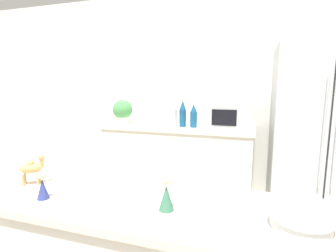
{
  "coord_description": "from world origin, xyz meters",
  "views": [
    {
      "loc": [
        0.58,
        -0.6,
        1.41
      ],
      "look_at": [
        -0.07,
        1.38,
        1.08
      ],
      "focal_mm": 28.0,
      "sensor_mm": 36.0,
      "label": 1
    }
  ],
  "objects_px": {
    "wise_man_figurine_blue": "(43,187)",
    "wise_man_figurine_crimson": "(166,195)",
    "paper_towel_roll": "(142,115)",
    "fruit_bowl": "(301,220)",
    "microwave": "(230,116)",
    "refrigerator": "(319,136)",
    "potted_plant": "(123,111)",
    "camel_figurine": "(32,167)",
    "back_bottle_2": "(174,114)",
    "back_bottle_1": "(183,114)",
    "back_bottle_0": "(183,114)",
    "back_bottle_3": "(194,116)"
  },
  "relations": [
    {
      "from": "microwave",
      "to": "wise_man_figurine_crimson",
      "type": "relative_size",
      "value": 3.42
    },
    {
      "from": "wise_man_figurine_blue",
      "to": "wise_man_figurine_crimson",
      "type": "height_order",
      "value": "wise_man_figurine_crimson"
    },
    {
      "from": "wise_man_figurine_crimson",
      "to": "paper_towel_roll",
      "type": "bearing_deg",
      "value": 115.84
    },
    {
      "from": "back_bottle_1",
      "to": "fruit_bowl",
      "type": "relative_size",
      "value": 1.29
    },
    {
      "from": "back_bottle_0",
      "to": "wise_man_figurine_crimson",
      "type": "distance_m",
      "value": 2.1
    },
    {
      "from": "fruit_bowl",
      "to": "wise_man_figurine_crimson",
      "type": "distance_m",
      "value": 0.48
    },
    {
      "from": "back_bottle_2",
      "to": "wise_man_figurine_blue",
      "type": "bearing_deg",
      "value": -88.86
    },
    {
      "from": "back_bottle_2",
      "to": "potted_plant",
      "type": "bearing_deg",
      "value": 176.49
    },
    {
      "from": "potted_plant",
      "to": "back_bottle_0",
      "type": "height_order",
      "value": "back_bottle_0"
    },
    {
      "from": "back_bottle_0",
      "to": "microwave",
      "type": "bearing_deg",
      "value": 7.15
    },
    {
      "from": "paper_towel_roll",
      "to": "camel_figurine",
      "type": "bearing_deg",
      "value": -81.47
    },
    {
      "from": "potted_plant",
      "to": "paper_towel_roll",
      "type": "xyz_separation_m",
      "value": [
        0.26,
        0.03,
        -0.05
      ]
    },
    {
      "from": "fruit_bowl",
      "to": "wise_man_figurine_blue",
      "type": "bearing_deg",
      "value": -175.17
    },
    {
      "from": "potted_plant",
      "to": "wise_man_figurine_crimson",
      "type": "bearing_deg",
      "value": -58.4
    },
    {
      "from": "back_bottle_1",
      "to": "fruit_bowl",
      "type": "height_order",
      "value": "back_bottle_1"
    },
    {
      "from": "back_bottle_0",
      "to": "back_bottle_2",
      "type": "distance_m",
      "value": 0.1
    },
    {
      "from": "paper_towel_roll",
      "to": "back_bottle_0",
      "type": "relative_size",
      "value": 0.71
    },
    {
      "from": "paper_towel_roll",
      "to": "refrigerator",
      "type": "bearing_deg",
      "value": -2.5
    },
    {
      "from": "back_bottle_3",
      "to": "refrigerator",
      "type": "bearing_deg",
      "value": -1.2
    },
    {
      "from": "refrigerator",
      "to": "fruit_bowl",
      "type": "height_order",
      "value": "refrigerator"
    },
    {
      "from": "paper_towel_roll",
      "to": "back_bottle_2",
      "type": "distance_m",
      "value": 0.45
    },
    {
      "from": "potted_plant",
      "to": "fruit_bowl",
      "type": "bearing_deg",
      "value": -49.52
    },
    {
      "from": "refrigerator",
      "to": "back_bottle_1",
      "type": "relative_size",
      "value": 6.53
    },
    {
      "from": "back_bottle_3",
      "to": "paper_towel_roll",
      "type": "bearing_deg",
      "value": 175.01
    },
    {
      "from": "wise_man_figurine_blue",
      "to": "paper_towel_roll",
      "type": "bearing_deg",
      "value": 102.53
    },
    {
      "from": "wise_man_figurine_crimson",
      "to": "back_bottle_1",
      "type": "bearing_deg",
      "value": 103.07
    },
    {
      "from": "refrigerator",
      "to": "back_bottle_0",
      "type": "distance_m",
      "value": 1.43
    },
    {
      "from": "back_bottle_0",
      "to": "fruit_bowl",
      "type": "bearing_deg",
      "value": -64.85
    },
    {
      "from": "back_bottle_0",
      "to": "wise_man_figurine_blue",
      "type": "height_order",
      "value": "back_bottle_0"
    },
    {
      "from": "microwave",
      "to": "back_bottle_3",
      "type": "height_order",
      "value": "same"
    },
    {
      "from": "paper_towel_roll",
      "to": "fruit_bowl",
      "type": "relative_size",
      "value": 1.06
    },
    {
      "from": "back_bottle_1",
      "to": "paper_towel_roll",
      "type": "bearing_deg",
      "value": -170.91
    },
    {
      "from": "microwave",
      "to": "fruit_bowl",
      "type": "xyz_separation_m",
      "value": [
        0.42,
        -2.09,
        -0.1
      ]
    },
    {
      "from": "back_bottle_1",
      "to": "back_bottle_2",
      "type": "height_order",
      "value": "back_bottle_2"
    },
    {
      "from": "back_bottle_1",
      "to": "back_bottle_3",
      "type": "xyz_separation_m",
      "value": [
        0.16,
        -0.14,
        0.0
      ]
    },
    {
      "from": "back_bottle_2",
      "to": "wise_man_figurine_blue",
      "type": "height_order",
      "value": "back_bottle_2"
    },
    {
      "from": "potted_plant",
      "to": "paper_towel_roll",
      "type": "distance_m",
      "value": 0.26
    },
    {
      "from": "paper_towel_roll",
      "to": "back_bottle_2",
      "type": "relative_size",
      "value": 0.71
    },
    {
      "from": "potted_plant",
      "to": "back_bottle_2",
      "type": "xyz_separation_m",
      "value": [
        0.69,
        -0.04,
        -0.01
      ]
    },
    {
      "from": "potted_plant",
      "to": "microwave",
      "type": "relative_size",
      "value": 0.63
    },
    {
      "from": "microwave",
      "to": "refrigerator",
      "type": "bearing_deg",
      "value": -6.78
    },
    {
      "from": "refrigerator",
      "to": "potted_plant",
      "type": "bearing_deg",
      "value": 178.52
    },
    {
      "from": "refrigerator",
      "to": "back_bottle_0",
      "type": "xyz_separation_m",
      "value": [
        -1.42,
        0.04,
        0.17
      ]
    },
    {
      "from": "microwave",
      "to": "back_bottle_2",
      "type": "distance_m",
      "value": 0.64
    },
    {
      "from": "paper_towel_roll",
      "to": "back_bottle_3",
      "type": "distance_m",
      "value": 0.67
    },
    {
      "from": "microwave",
      "to": "wise_man_figurine_crimson",
      "type": "bearing_deg",
      "value": -91.52
    },
    {
      "from": "refrigerator",
      "to": "back_bottle_2",
      "type": "distance_m",
      "value": 1.53
    },
    {
      "from": "refrigerator",
      "to": "microwave",
      "type": "xyz_separation_m",
      "value": [
        -0.89,
        0.11,
        0.15
      ]
    },
    {
      "from": "back_bottle_2",
      "to": "back_bottle_3",
      "type": "distance_m",
      "value": 0.23
    },
    {
      "from": "refrigerator",
      "to": "wise_man_figurine_crimson",
      "type": "height_order",
      "value": "refrigerator"
    }
  ]
}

